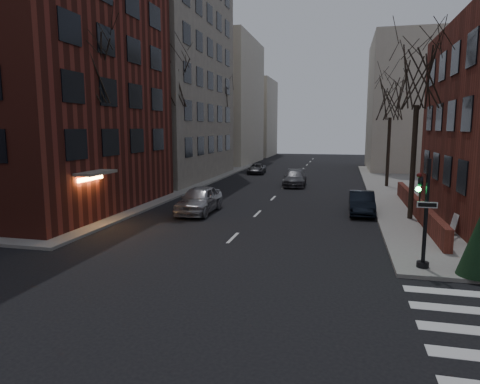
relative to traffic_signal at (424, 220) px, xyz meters
name	(u,v)px	position (x,y,z in m)	size (l,w,h in m)	color
ground	(89,379)	(-7.94, -8.99, -1.91)	(160.00, 160.00, 0.00)	black
sidewalk_far_left	(7,178)	(-36.94, 21.01, -1.83)	(44.00, 44.00, 0.15)	gray
building_left_brick	(14,68)	(-23.44, 7.51, 7.09)	(15.00, 15.00, 18.00)	maroon
building_left_tan	(125,41)	(-24.94, 25.01, 12.09)	(18.00, 18.00, 28.00)	gray
low_wall_right	(417,207)	(1.36, 10.01, -1.26)	(0.35, 16.00, 1.00)	maroon
building_distant_la	(208,102)	(-22.94, 46.01, 7.09)	(14.00, 16.00, 18.00)	beige
building_distant_ra	(429,105)	(7.06, 41.01, 6.09)	(14.00, 14.00, 16.00)	beige
building_distant_lb	(246,118)	(-20.94, 63.01, 5.09)	(10.00, 12.00, 14.00)	beige
traffic_signal	(424,220)	(0.00, 0.00, 0.00)	(0.76, 0.44, 4.00)	black
tree_left_a	(85,67)	(-16.74, 5.01, 6.56)	(4.18, 4.18, 10.26)	#2D231C
tree_left_b	(171,82)	(-16.74, 17.01, 7.00)	(4.40, 4.40, 10.80)	#2D231C
tree_left_c	(220,103)	(-16.74, 31.01, 6.12)	(3.96, 3.96, 9.72)	#2D231C
tree_right_a	(418,75)	(0.86, 9.01, 6.12)	(3.96, 3.96, 9.72)	#2D231C
tree_right_b	(391,100)	(0.86, 23.01, 5.68)	(3.74, 3.74, 9.18)	#2D231C
streetlamp_near	(159,141)	(-16.14, 13.01, 2.33)	(0.36, 0.36, 6.28)	black
streetlamp_far	(230,136)	(-16.14, 33.01, 2.33)	(0.36, 0.36, 6.28)	black
parked_sedan	(362,203)	(-1.74, 10.43, -1.22)	(1.46, 4.18, 1.38)	black
car_lane_silver	(199,200)	(-11.49, 8.41, -1.08)	(1.96, 4.87, 1.66)	#A2A2A7
car_lane_gray	(295,178)	(-7.14, 22.24, -1.20)	(1.97, 4.85, 1.41)	#45454B
car_lane_far	(257,169)	(-12.62, 31.85, -1.34)	(1.89, 4.09, 1.14)	#404045
sandwich_board	(458,224)	(2.56, 5.65, -1.25)	(0.45, 0.63, 1.01)	white
evergreen_shrub	(479,244)	(1.73, -0.49, -0.64)	(1.35, 1.35, 2.24)	black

